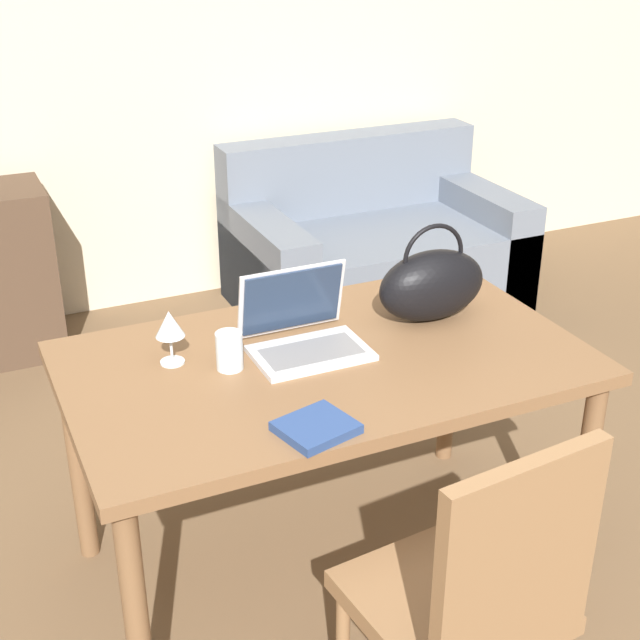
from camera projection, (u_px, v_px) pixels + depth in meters
The scene contains 9 objects.
wall_back at pixel (107, 36), 4.14m from camera, with size 10.00×0.06×2.70m.
dining_table at pixel (326, 382), 2.57m from camera, with size 1.47×0.87×0.76m.
chair at pixel (475, 594), 2.02m from camera, with size 0.48×0.48×0.94m.
couch at pixel (372, 250), 4.62m from camera, with size 1.41×0.88×0.82m.
laptop at pixel (302, 327), 2.57m from camera, with size 0.33×0.27×0.23m.
drinking_glass at pixel (229, 351), 2.45m from camera, with size 0.08×0.08×0.11m.
wine_glass at pixel (170, 326), 2.45m from camera, with size 0.08×0.08×0.16m.
handbag at pixel (432, 284), 2.72m from camera, with size 0.35×0.17×0.31m.
book at pixel (316, 427), 2.18m from camera, with size 0.21×0.19×0.02m.
Camera 1 is at (-0.88, -1.26, 1.94)m, focal length 50.00 mm.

